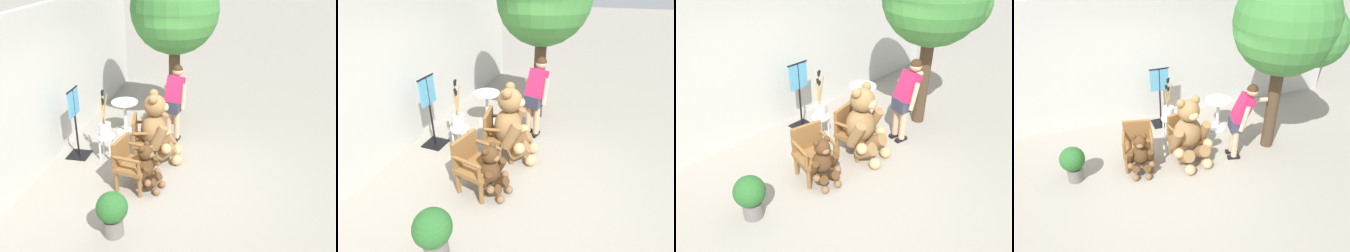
{
  "view_description": "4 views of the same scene",
  "coord_description": "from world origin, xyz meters",
  "views": [
    {
      "loc": [
        -5.53,
        -0.98,
        3.63
      ],
      "look_at": [
        0.19,
        0.13,
        0.86
      ],
      "focal_mm": 40.0,
      "sensor_mm": 36.0,
      "label": 1
    },
    {
      "loc": [
        -3.17,
        -0.88,
        2.82
      ],
      "look_at": [
        0.29,
        0.42,
        0.73
      ],
      "focal_mm": 28.0,
      "sensor_mm": 36.0,
      "label": 2
    },
    {
      "loc": [
        -3.08,
        -2.65,
        3.56
      ],
      "look_at": [
        -0.04,
        0.34,
        0.87
      ],
      "focal_mm": 35.0,
      "sensor_mm": 36.0,
      "label": 3
    },
    {
      "loc": [
        -1.32,
        -4.38,
        3.99
      ],
      "look_at": [
        0.33,
        0.37,
        0.85
      ],
      "focal_mm": 35.0,
      "sensor_mm": 36.0,
      "label": 4
    }
  ],
  "objects": [
    {
      "name": "wooden_chair_left",
      "position": [
        -0.45,
        0.63,
        0.46
      ],
      "size": [
        0.65,
        0.62,
        0.86
      ],
      "color": "brown",
      "rests_on": "ground"
    },
    {
      "name": "teddy_bear_large",
      "position": [
        0.48,
        0.38,
        0.67
      ],
      "size": [
        0.84,
        0.83,
        1.36
      ],
      "color": "olive",
      "rests_on": "ground"
    },
    {
      "name": "brush_bucket",
      "position": [
        0.37,
        1.35,
        0.65
      ],
      "size": [
        0.22,
        0.22,
        0.91
      ],
      "color": "white",
      "rests_on": "white_stool"
    },
    {
      "name": "ground_plane",
      "position": [
        0.0,
        0.0,
        0.0
      ],
      "size": [
        60.0,
        60.0,
        0.0
      ],
      "primitive_type": "plane",
      "color": "gray"
    },
    {
      "name": "wooden_chair_right",
      "position": [
        0.46,
        0.63,
        0.46
      ],
      "size": [
        0.65,
        0.61,
        0.86
      ],
      "color": "brown",
      "rests_on": "ground"
    },
    {
      "name": "round_side_table",
      "position": [
        1.5,
        1.32,
        0.45
      ],
      "size": [
        0.56,
        0.56,
        0.72
      ],
      "color": "white",
      "rests_on": "ground"
    },
    {
      "name": "teddy_bear_small",
      "position": [
        -0.48,
        0.35,
        0.41
      ],
      "size": [
        0.51,
        0.51,
        0.83
      ],
      "color": "#4C3019",
      "rests_on": "ground"
    },
    {
      "name": "person_visitor",
      "position": [
        1.45,
        0.24,
        0.92
      ],
      "size": [
        0.82,
        0.48,
        1.55
      ],
      "color": "black",
      "rests_on": "ground"
    },
    {
      "name": "back_wall",
      "position": [
        0.0,
        2.4,
        1.4
      ],
      "size": [
        10.0,
        0.16,
        2.8
      ],
      "primitive_type": "cube",
      "color": "beige",
      "rests_on": "ground"
    },
    {
      "name": "patio_tree",
      "position": [
        2.29,
        0.33,
        2.47
      ],
      "size": [
        1.92,
        1.82,
        3.43
      ],
      "color": "#473523",
      "rests_on": "ground"
    },
    {
      "name": "clothing_display_stand",
      "position": [
        0.35,
        1.91,
        0.72
      ],
      "size": [
        0.44,
        0.4,
        1.36
      ],
      "color": "black",
      "rests_on": "ground"
    },
    {
      "name": "white_stool",
      "position": [
        0.37,
        1.35,
        0.36
      ],
      "size": [
        0.34,
        0.34,
        0.46
      ],
      "color": "white",
      "rests_on": "ground"
    },
    {
      "name": "potted_plant",
      "position": [
        -1.65,
        0.55,
        0.4
      ],
      "size": [
        0.44,
        0.44,
        0.68
      ],
      "color": "slate",
      "rests_on": "ground"
    }
  ]
}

